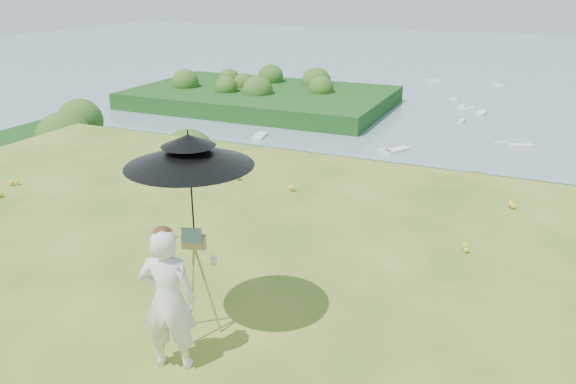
% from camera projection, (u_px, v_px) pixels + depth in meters
% --- Properties ---
extents(ground, '(14.00, 14.00, 0.00)m').
position_uv_depth(ground, '(102.00, 284.00, 7.75)').
color(ground, '#38671D').
rests_on(ground, ground).
extents(shoreline_tier, '(170.00, 28.00, 8.00)m').
position_uv_depth(shoreline_tier, '(471.00, 262.00, 84.67)').
color(shoreline_tier, gray).
rests_on(shoreline_tier, bay_water).
extents(bay_water, '(700.00, 700.00, 0.00)m').
position_uv_depth(bay_water, '(523.00, 80.00, 225.08)').
color(bay_water, slate).
rests_on(bay_water, ground).
extents(peninsula, '(90.00, 60.00, 12.00)m').
position_uv_depth(peninsula, '(261.00, 90.00, 178.93)').
color(peninsula, black).
rests_on(peninsula, bay_water).
extents(slope_trees, '(110.00, 50.00, 6.00)m').
position_uv_depth(slope_trees, '(438.00, 243.00, 43.01)').
color(slope_trees, '#2A5218').
rests_on(slope_trees, forest_slope).
extents(harbor_town, '(110.00, 22.00, 5.00)m').
position_uv_depth(harbor_town, '(476.00, 223.00, 82.36)').
color(harbor_town, silver).
rests_on(harbor_town, shoreline_tier).
extents(moored_boats, '(140.00, 140.00, 0.70)m').
position_uv_depth(moored_boats, '(464.00, 118.00, 162.11)').
color(moored_boats, silver).
rests_on(moored_boats, bay_water).
extents(wildflowers, '(10.00, 10.50, 0.12)m').
position_uv_depth(wildflowers, '(113.00, 272.00, 7.94)').
color(wildflowers, gold).
rests_on(wildflowers, ground).
extents(painter, '(0.68, 0.55, 1.63)m').
position_uv_depth(painter, '(168.00, 300.00, 5.84)').
color(painter, silver).
rests_on(painter, ground).
extents(field_easel, '(0.66, 0.66, 1.40)m').
position_uv_depth(field_easel, '(197.00, 282.00, 6.42)').
color(field_easel, olive).
rests_on(field_easel, ground).
extents(sun_umbrella, '(1.70, 1.70, 1.33)m').
position_uv_depth(sun_umbrella, '(191.00, 190.00, 6.05)').
color(sun_umbrella, black).
rests_on(sun_umbrella, field_easel).
extents(painter_cap, '(0.30, 0.32, 0.10)m').
position_uv_depth(painter_cap, '(162.00, 232.00, 5.56)').
color(painter_cap, '#CA6F7F').
rests_on(painter_cap, painter).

